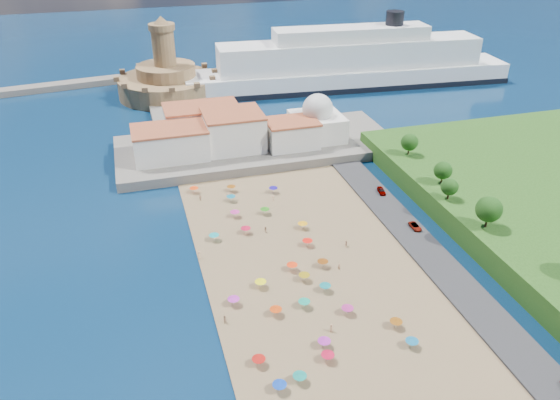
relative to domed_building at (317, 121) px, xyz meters
name	(u,v)px	position (x,y,z in m)	size (l,w,h in m)	color
ground	(295,290)	(-30.00, -71.00, -8.97)	(700.00, 700.00, 0.00)	#071938
terrace	(257,146)	(-20.00, 2.00, -7.47)	(90.00, 36.00, 3.00)	#59544C
jetty	(177,117)	(-42.00, 37.00, -7.77)	(18.00, 70.00, 2.40)	#59544C
waterfront_buildings	(216,132)	(-33.05, 2.64, -1.10)	(57.00, 29.00, 11.00)	silver
domed_building	(317,121)	(0.00, 0.00, 0.00)	(16.00, 16.00, 15.00)	silver
fortress	(167,80)	(-42.00, 67.00, -2.29)	(40.00, 40.00, 32.40)	#A17850
cruise_ship	(350,65)	(35.52, 58.27, 0.25)	(143.74, 31.38, 31.15)	black
beach_parasols	(308,320)	(-31.08, -82.83, -6.83)	(32.73, 116.15, 2.20)	gray
beachgoers	(267,272)	(-34.28, -64.42, -7.85)	(35.39, 98.73, 1.88)	tan
parked_cars	(429,241)	(6.00, -63.60, -7.62)	(2.36, 76.87, 1.44)	gray
hillside_trees	(532,236)	(19.92, -79.70, 1.28)	(15.02, 110.22, 8.22)	#382314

